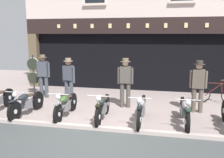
% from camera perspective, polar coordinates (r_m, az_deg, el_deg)
% --- Properties ---
extents(ground, '(21.87, 22.00, 0.18)m').
position_cam_1_polar(ground, '(6.09, -5.39, -15.38)').
color(ground, gray).
extents(shop_facade, '(10.17, 4.42, 6.06)m').
position_cam_1_polar(shop_facade, '(13.38, 4.96, 6.18)').
color(shop_facade, black).
rests_on(shop_facade, ground).
extents(motorcycle_left, '(0.62, 1.94, 0.91)m').
position_cam_1_polar(motorcycle_left, '(8.55, -18.82, -5.08)').
color(motorcycle_left, black).
rests_on(motorcycle_left, ground).
extents(motorcycle_center_left, '(0.62, 1.99, 0.90)m').
position_cam_1_polar(motorcycle_center_left, '(8.05, -10.44, -5.68)').
color(motorcycle_center_left, black).
rests_on(motorcycle_center_left, ground).
extents(motorcycle_center, '(0.62, 1.99, 0.92)m').
position_cam_1_polar(motorcycle_center, '(7.63, -2.13, -6.30)').
color(motorcycle_center, black).
rests_on(motorcycle_center, ground).
extents(motorcycle_center_right, '(0.62, 2.09, 0.93)m').
position_cam_1_polar(motorcycle_center_right, '(7.46, 6.68, -6.70)').
color(motorcycle_center_right, black).
rests_on(motorcycle_center_right, ground).
extents(motorcycle_right, '(0.62, 2.04, 0.92)m').
position_cam_1_polar(motorcycle_right, '(7.54, 16.19, -6.90)').
color(motorcycle_right, black).
rests_on(motorcycle_right, ground).
extents(salesman_left, '(0.56, 0.33, 1.77)m').
position_cam_1_polar(salesman_left, '(10.64, -15.31, 1.12)').
color(salesman_left, '#3D424C').
rests_on(salesman_left, ground).
extents(shopkeeper_center, '(0.55, 0.35, 1.70)m').
position_cam_1_polar(shopkeeper_center, '(9.71, -9.80, 0.28)').
color(shopkeeper_center, '#3D424C').
rests_on(shopkeeper_center, ground).
extents(salesman_right, '(0.56, 0.35, 1.76)m').
position_cam_1_polar(salesman_right, '(8.87, 3.04, -0.27)').
color(salesman_right, '#47423D').
rests_on(salesman_right, ground).
extents(assistant_far_right, '(0.56, 0.36, 1.74)m').
position_cam_1_polar(assistant_far_right, '(8.75, 18.96, -1.02)').
color(assistant_far_right, brown).
rests_on(assistant_far_right, ground).
extents(tyre_sign_pole, '(0.56, 0.06, 1.71)m').
position_cam_1_polar(tyre_sign_pole, '(11.34, -17.43, 1.62)').
color(tyre_sign_pole, '#232328').
rests_on(tyre_sign_pole, ground).
extents(advert_board_near, '(0.65, 0.03, 0.88)m').
position_cam_1_polar(advert_board_near, '(11.67, 17.07, 6.30)').
color(advert_board_near, silver).
extents(advert_board_far, '(0.68, 0.03, 0.98)m').
position_cam_1_polar(advert_board_far, '(11.85, 23.18, 5.35)').
color(advert_board_far, beige).
extents(leaning_bicycle, '(1.76, 0.50, 0.94)m').
position_cam_1_polar(leaning_bicycle, '(10.27, 22.53, -3.09)').
color(leaning_bicycle, black).
rests_on(leaning_bicycle, ground).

